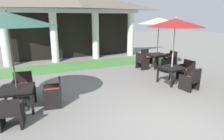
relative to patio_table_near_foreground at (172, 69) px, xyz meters
The scene contains 18 objects.
ground_plane 3.71m from the patio_table_near_foreground, 132.37° to the right, with size 60.00×60.00×0.00m, color gray.
background_pavilion 7.49m from the patio_table_near_foreground, 110.73° to the left, with size 9.46×2.50×4.41m.
lawn_strip 5.39m from the patio_table_near_foreground, 117.43° to the left, with size 11.26×2.21×0.01m, color #47843D.
patio_table_near_foreground is the anchor object (origin of this frame).
patio_umbrella_near_foreground 1.92m from the patio_table_near_foreground, 26.57° to the left, with size 2.31×2.31×2.79m.
patio_chair_near_foreground_east 0.99m from the patio_table_near_foreground, ahead, with size 0.57×0.67×0.89m.
patio_chair_near_foreground_south 1.00m from the patio_table_near_foreground, 83.60° to the right, with size 0.61×0.65×0.89m.
patio_table_mid_left 6.01m from the patio_table_near_foreground, behind, with size 1.10×1.10×0.71m.
patio_umbrella_mid_left 6.36m from the patio_table_near_foreground, behind, with size 2.69×2.69×2.98m.
patio_chair_mid_left_south 6.26m from the patio_table_near_foreground, behind, with size 0.64×0.60×0.85m.
patio_chair_mid_left_east 4.97m from the patio_table_near_foreground, behind, with size 0.63×0.70×0.89m.
patio_chair_mid_left_north 5.95m from the patio_table_near_foreground, 169.85° to the left, with size 0.72×0.66×0.88m.
patio_table_far_back 2.85m from the patio_table_near_foreground, 65.00° to the left, with size 1.01×1.01×0.75m.
patio_umbrella_far_back 3.45m from the patio_table_near_foreground, 65.00° to the left, with size 2.29×2.29×2.83m.
patio_chair_far_back_west 2.58m from the patio_table_near_foreground, 85.97° to the left, with size 0.51×0.62×0.90m.
patio_chair_far_back_south 1.99m from the patio_table_near_foreground, 52.14° to the left, with size 0.57×0.51×0.84m.
patio_chair_far_back_east 3.42m from the patio_table_near_foreground, 49.48° to the left, with size 0.55×0.61×0.83m.
patio_chair_far_back_north 3.79m from the patio_table_near_foreground, 71.69° to the left, with size 0.57×0.51×0.86m.
Camera 1 is at (-3.24, -3.52, 2.78)m, focal length 31.16 mm.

